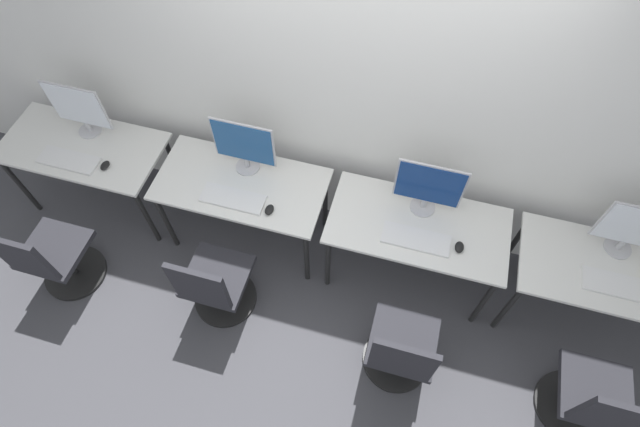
% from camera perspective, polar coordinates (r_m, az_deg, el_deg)
% --- Properties ---
extents(ground_plane, '(20.00, 20.00, 0.00)m').
position_cam_1_polar(ground_plane, '(4.01, -0.49, -8.21)').
color(ground_plane, '#3D3D42').
extents(wall_back, '(12.00, 0.05, 2.80)m').
position_cam_1_polar(wall_back, '(3.28, 3.05, 13.91)').
color(wall_back, silver).
rests_on(wall_back, ground_plane).
extents(desk_far_left, '(1.24, 0.62, 0.72)m').
position_cam_1_polar(desk_far_left, '(4.31, -25.32, 6.31)').
color(desk_far_left, silver).
rests_on(desk_far_left, ground_plane).
extents(monitor_far_left, '(0.46, 0.18, 0.46)m').
position_cam_1_polar(monitor_far_left, '(4.17, -25.90, 10.75)').
color(monitor_far_left, '#B2B2B7').
rests_on(monitor_far_left, desk_far_left).
extents(keyboard_far_left, '(0.46, 0.17, 0.02)m').
position_cam_1_polar(keyboard_far_left, '(4.18, -26.77, 5.46)').
color(keyboard_far_left, silver).
rests_on(keyboard_far_left, desk_far_left).
extents(mouse_far_left, '(0.06, 0.09, 0.03)m').
position_cam_1_polar(mouse_far_left, '(4.03, -23.36, 5.06)').
color(mouse_far_left, black).
rests_on(mouse_far_left, desk_far_left).
extents(office_chair_far_left, '(0.48, 0.48, 0.87)m').
position_cam_1_polar(office_chair_far_left, '(4.21, -28.15, -4.62)').
color(office_chair_far_left, black).
rests_on(office_chair_far_left, ground_plane).
extents(desk_left, '(1.24, 0.62, 0.72)m').
position_cam_1_polar(desk_left, '(3.73, -8.91, 2.70)').
color(desk_left, silver).
rests_on(desk_left, ground_plane).
extents(monitor_left, '(0.46, 0.18, 0.46)m').
position_cam_1_polar(monitor_left, '(3.57, -8.70, 7.71)').
color(monitor_left, '#B2B2B7').
rests_on(monitor_left, desk_left).
extents(keyboard_left, '(0.46, 0.17, 0.02)m').
position_cam_1_polar(keyboard_left, '(3.59, -9.92, 1.70)').
color(keyboard_left, silver).
rests_on(keyboard_left, desk_left).
extents(mouse_left, '(0.06, 0.09, 0.03)m').
position_cam_1_polar(mouse_left, '(3.49, -5.81, 0.43)').
color(mouse_left, black).
rests_on(mouse_left, desk_left).
extents(office_chair_left, '(0.48, 0.48, 0.87)m').
position_cam_1_polar(office_chair_left, '(3.70, -11.83, -8.11)').
color(office_chair_left, black).
rests_on(office_chair_left, ground_plane).
extents(desk_right, '(1.24, 0.62, 0.72)m').
position_cam_1_polar(desk_right, '(3.56, 11.00, -1.99)').
color(desk_right, silver).
rests_on(desk_right, ground_plane).
extents(monitor_right, '(0.46, 0.18, 0.46)m').
position_cam_1_polar(monitor_right, '(3.38, 12.32, 2.99)').
color(monitor_right, '#B2B2B7').
rests_on(monitor_right, desk_right).
extents(keyboard_right, '(0.46, 0.17, 0.02)m').
position_cam_1_polar(keyboard_right, '(3.42, 10.91, -2.89)').
color(keyboard_right, silver).
rests_on(keyboard_right, desk_right).
extents(mouse_right, '(0.06, 0.09, 0.03)m').
position_cam_1_polar(mouse_right, '(3.45, 15.64, -3.73)').
color(mouse_right, black).
rests_on(mouse_right, desk_right).
extents(office_chair_right, '(0.48, 0.48, 0.87)m').
position_cam_1_polar(office_chair_right, '(3.49, 9.17, -15.36)').
color(office_chair_right, black).
rests_on(office_chair_right, ground_plane).
extents(desk_far_right, '(1.24, 0.62, 0.72)m').
position_cam_1_polar(desk_far_right, '(3.85, 30.39, -6.30)').
color(desk_far_right, silver).
rests_on(desk_far_right, ground_plane).
extents(monitor_far_right, '(0.46, 0.18, 0.46)m').
position_cam_1_polar(monitor_far_right, '(3.70, 32.44, -1.54)').
color(monitor_far_right, '#B2B2B7').
rests_on(monitor_far_right, desk_far_right).
extents(keyboard_far_right, '(0.46, 0.17, 0.02)m').
position_cam_1_polar(keyboard_far_right, '(3.72, 31.03, -7.08)').
color(keyboard_far_right, silver).
rests_on(keyboard_far_right, desk_far_right).
extents(office_chair_far_right, '(0.48, 0.48, 0.87)m').
position_cam_1_polar(office_chair_far_right, '(3.78, 28.62, -18.46)').
color(office_chair_far_right, black).
rests_on(office_chair_far_right, ground_plane).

